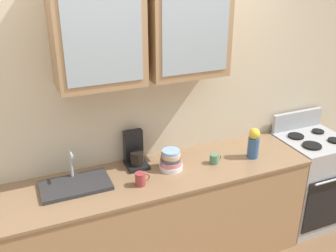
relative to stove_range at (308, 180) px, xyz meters
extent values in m
cube|color=beige|center=(-1.62, 0.37, 0.86)|extent=(4.72, 0.10, 2.64)
cube|color=#A87F56|center=(-1.95, 0.16, 1.58)|extent=(0.61, 0.32, 0.81)
cube|color=#9EADB7|center=(-1.95, -0.01, 1.58)|extent=(0.52, 0.01, 0.69)
cube|color=#A87F56|center=(-1.28, 0.16, 1.58)|extent=(0.61, 0.32, 0.81)
cube|color=#9EADB7|center=(-1.28, -0.01, 1.58)|extent=(0.52, 0.01, 0.69)
cube|color=#A87F56|center=(-1.62, 0.00, -0.02)|extent=(2.57, 0.62, 0.88)
cube|color=#8C6B4C|center=(-1.62, 0.00, 0.43)|extent=(2.59, 0.64, 0.02)
cube|color=#ADAFB5|center=(0.00, 0.00, -0.01)|extent=(0.59, 0.57, 0.91)
cube|color=black|center=(0.00, -0.29, -0.08)|extent=(0.55, 0.01, 0.54)
cylinder|color=#ADAFB5|center=(0.00, -0.32, 0.19)|extent=(0.47, 0.02, 0.02)
cube|color=#ADAFB5|center=(0.00, 0.27, 0.54)|extent=(0.56, 0.04, 0.18)
cylinder|color=black|center=(-0.13, -0.11, 0.46)|extent=(0.17, 0.17, 0.02)
cylinder|color=black|center=(0.13, -0.11, 0.46)|extent=(0.12, 0.12, 0.02)
cylinder|color=black|center=(-0.13, 0.11, 0.46)|extent=(0.15, 0.15, 0.02)
cylinder|color=black|center=(0.13, 0.11, 0.46)|extent=(0.11, 0.11, 0.02)
cube|color=#2D2D30|center=(-2.21, 0.06, 0.46)|extent=(0.51, 0.30, 0.03)
cylinder|color=#ADAFB5|center=(-2.21, 0.18, 0.59)|extent=(0.02, 0.02, 0.22)
cylinder|color=#ADAFB5|center=(-2.21, 0.12, 0.70)|extent=(0.02, 0.12, 0.02)
cylinder|color=white|center=(-1.46, 0.03, 0.46)|extent=(0.19, 0.19, 0.04)
cylinder|color=#D87F84|center=(-1.46, 0.03, 0.50)|extent=(0.18, 0.18, 0.05)
cylinder|color=#4C4C54|center=(-1.46, 0.03, 0.53)|extent=(0.17, 0.17, 0.04)
cylinder|color=#E0AD7F|center=(-1.46, 0.03, 0.56)|extent=(0.15, 0.15, 0.04)
cylinder|color=#8CB7E0|center=(-1.46, 0.03, 0.59)|extent=(0.14, 0.14, 0.04)
cylinder|color=#33598C|center=(-0.74, -0.06, 0.54)|extent=(0.10, 0.10, 0.18)
sphere|color=yellow|center=(-0.74, -0.06, 0.66)|extent=(0.10, 0.10, 0.10)
cylinder|color=#993838|center=(-1.76, -0.10, 0.50)|extent=(0.08, 0.08, 0.10)
torus|color=#993838|center=(-1.72, -0.10, 0.50)|extent=(0.06, 0.01, 0.06)
cylinder|color=#4C7F59|center=(-1.09, -0.03, 0.49)|extent=(0.07, 0.07, 0.08)
torus|color=#4C7F59|center=(-1.05, -0.03, 0.49)|extent=(0.05, 0.01, 0.05)
cube|color=black|center=(-1.70, 0.18, 0.46)|extent=(0.17, 0.20, 0.03)
cylinder|color=black|center=(-1.70, 0.16, 0.53)|extent=(0.11, 0.11, 0.11)
cube|color=black|center=(-1.70, 0.25, 0.61)|extent=(0.15, 0.06, 0.26)
camera|label=1|loc=(-2.55, -2.46, 2.04)|focal=41.59mm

